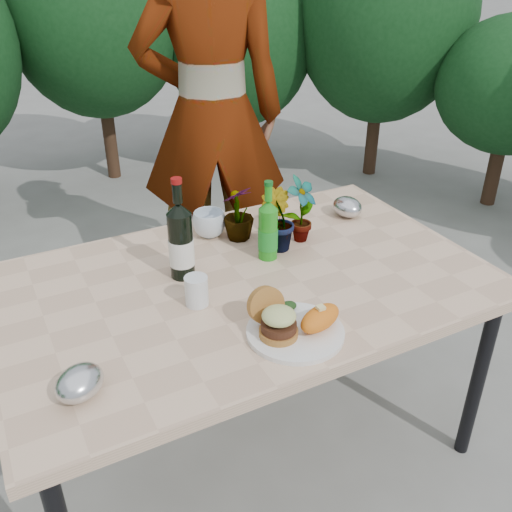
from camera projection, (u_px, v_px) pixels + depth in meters
name	position (u px, v px, depth m)	size (l,w,h in m)	color
ground	(247.00, 441.00, 2.25)	(80.00, 80.00, 0.00)	slate
patio_table	(245.00, 294.00, 1.90)	(1.60, 1.00, 0.75)	#D9B391
shrub_hedge	(121.00, 66.00, 3.03)	(6.84, 4.98, 2.03)	#382316
dinner_plate	(295.00, 332.00, 1.62)	(0.28, 0.28, 0.01)	white
burger_stack	(275.00, 319.00, 1.58)	(0.11, 0.16, 0.11)	#B7722D
sweet_potato	(320.00, 318.00, 1.61)	(0.15, 0.08, 0.06)	orange
grilled_veg	(284.00, 308.00, 1.69)	(0.08, 0.05, 0.03)	olive
wine_bottle	(181.00, 242.00, 1.83)	(0.08, 0.08, 0.35)	black
sparkling_water	(268.00, 231.00, 1.95)	(0.07, 0.07, 0.29)	#1D8A19
plastic_cup	(197.00, 291.00, 1.73)	(0.07, 0.07, 0.10)	white
seedling_left	(301.00, 210.00, 2.05)	(0.13, 0.09, 0.25)	#1E541D
seedling_mid	(277.00, 220.00, 2.01)	(0.12, 0.10, 0.22)	#1F551D
seedling_right	(238.00, 213.00, 2.08)	(0.11, 0.11, 0.21)	#1E521C
blue_bowl	(209.00, 224.00, 2.12)	(0.12, 0.12, 0.10)	silver
foil_packet_left	(80.00, 383.00, 1.39)	(0.13, 0.11, 0.08)	silver
foil_packet_right	(347.00, 207.00, 2.28)	(0.13, 0.11, 0.08)	silver
person	(211.00, 117.00, 2.70)	(0.72, 0.47, 1.96)	#8F5C47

